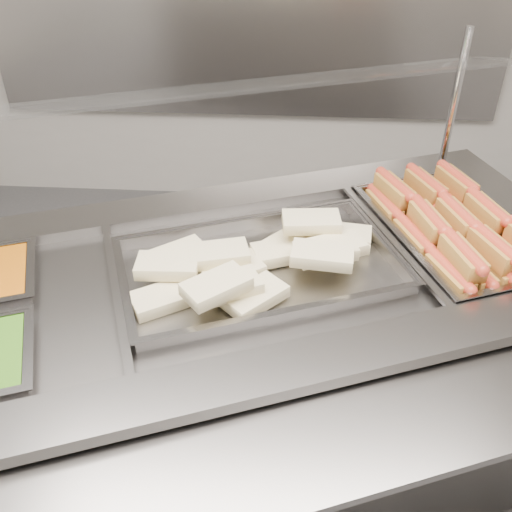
# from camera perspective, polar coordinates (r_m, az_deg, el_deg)

# --- Properties ---
(back_panel) EXTENTS (3.00, 0.04, 1.20)m
(back_panel) POSITION_cam_1_polar(r_m,az_deg,el_deg) (3.47, -1.07, 23.27)
(back_panel) COLOR #A29D98
(back_panel) RESTS_ON ground
(steam_counter) EXTENTS (2.30, 1.61, 1.01)m
(steam_counter) POSITION_cam_1_polar(r_m,az_deg,el_deg) (1.95, -1.62, -12.97)
(steam_counter) COLOR gray
(steam_counter) RESTS_ON ground
(tray_rail) EXTENTS (1.98, 1.07, 0.06)m
(tray_rail) POSITION_cam_1_polar(r_m,az_deg,el_deg) (1.26, 5.41, -18.35)
(tray_rail) COLOR gray
(tray_rail) RESTS_ON steam_counter
(sneeze_guard) EXTENTS (1.84, 0.96, 0.49)m
(sneeze_guard) POSITION_cam_1_polar(r_m,az_deg,el_deg) (1.61, -4.60, 15.73)
(sneeze_guard) COLOR #B8B7BC
(sneeze_guard) RESTS_ON steam_counter
(pan_hotdogs) EXTENTS (0.57, 0.71, 0.11)m
(pan_hotdogs) POSITION_cam_1_polar(r_m,az_deg,el_deg) (1.89, 18.97, 1.58)
(pan_hotdogs) COLOR gray
(pan_hotdogs) RESTS_ON steam_counter
(pan_wraps) EXTENTS (0.87, 0.69, 0.08)m
(pan_wraps) POSITION_cam_1_polar(r_m,az_deg,el_deg) (1.63, 0.38, -1.49)
(pan_wraps) COLOR gray
(pan_wraps) RESTS_ON steam_counter
(hotdogs_in_buns) EXTENTS (0.51, 0.63, 0.13)m
(hotdogs_in_buns) POSITION_cam_1_polar(r_m,az_deg,el_deg) (1.86, 19.30, 2.84)
(hotdogs_in_buns) COLOR #95621F
(hotdogs_in_buns) RESTS_ON pan_hotdogs
(tortilla_wraps) EXTENTS (0.68, 0.50, 0.11)m
(tortilla_wraps) POSITION_cam_1_polar(r_m,az_deg,el_deg) (1.60, 0.72, -0.30)
(tortilla_wraps) COLOR beige
(tortilla_wraps) RESTS_ON pan_wraps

